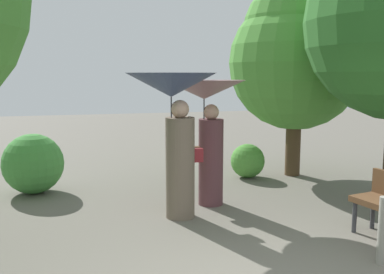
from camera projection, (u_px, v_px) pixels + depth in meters
person_left at (174, 112)px, 6.17m from camera, size 1.30×1.30×2.13m
person_right at (206, 113)px, 6.82m from camera, size 1.29×1.29×2.02m
tree_near_right at (296, 53)px, 8.74m from camera, size 2.73×2.73×4.05m
bush_path_left at (248, 161)px, 8.82m from camera, size 0.70×0.70×0.70m
bush_path_right at (33, 164)px, 7.63m from camera, size 1.07×1.07×1.07m
path_marker_post at (383, 231)px, 4.77m from camera, size 0.12×0.12×0.77m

